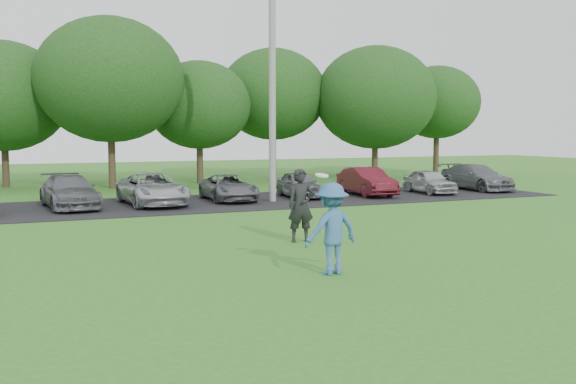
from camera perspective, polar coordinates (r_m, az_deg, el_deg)
name	(u,v)px	position (r m, az deg, el deg)	size (l,w,h in m)	color
ground	(352,266)	(13.98, 5.71, -6.56)	(100.00, 100.00, 0.00)	#2D7120
parking_lot	(195,203)	(25.98, -8.30, -1.01)	(32.00, 6.50, 0.03)	black
utility_pole	(272,67)	(26.38, -1.41, 11.07)	(0.28, 0.28, 10.99)	gray
frisbee_player	(331,229)	(13.01, 3.88, -3.27)	(1.29, 0.86, 2.06)	#37649C
camera_bystander	(301,206)	(16.78, 1.16, -1.21)	(0.76, 0.56, 1.92)	black
parked_cars	(183,188)	(25.97, -9.29, 0.31)	(30.86, 4.71, 1.25)	#581413
tree_row	(174,94)	(35.71, -10.14, 8.56)	(42.39, 9.85, 8.64)	#38281C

